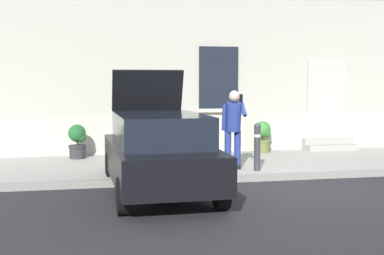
{
  "coord_description": "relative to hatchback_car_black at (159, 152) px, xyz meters",
  "views": [
    {
      "loc": [
        -3.77,
        -9.37,
        2.08
      ],
      "look_at": [
        -1.52,
        1.6,
        1.1
      ],
      "focal_mm": 48.69,
      "sensor_mm": 36.0,
      "label": 1
    }
  ],
  "objects": [
    {
      "name": "ground_plane",
      "position": [
        2.45,
        -0.09,
        -0.8
      ],
      "size": [
        80.0,
        80.0,
        0.0
      ],
      "primitive_type": "plane",
      "color": "#232326"
    },
    {
      "name": "planter_olive",
      "position": [
        3.45,
        4.08,
        -0.19
      ],
      "size": [
        0.44,
        0.44,
        0.86
      ],
      "color": "#606B38",
      "rests_on": "sidewalk"
    },
    {
      "name": "planter_cream",
      "position": [
        0.96,
        3.85,
        -0.19
      ],
      "size": [
        0.44,
        0.44,
        0.86
      ],
      "color": "beige",
      "rests_on": "sidewalk"
    },
    {
      "name": "planter_charcoal",
      "position": [
        -1.53,
        3.92,
        -0.19
      ],
      "size": [
        0.44,
        0.44,
        0.86
      ],
      "color": "#2D2D30",
      "rests_on": "sidewalk"
    },
    {
      "name": "bollard_near_person",
      "position": [
        2.33,
        1.26,
        -0.09
      ],
      "size": [
        0.15,
        0.15,
        1.04
      ],
      "color": "#333338",
      "rests_on": "sidewalk"
    },
    {
      "name": "building_facade",
      "position": [
        2.46,
        5.2,
        2.93
      ],
      "size": [
        24.0,
        1.52,
        7.5
      ],
      "color": "#B2AD9E",
      "rests_on": "ground"
    },
    {
      "name": "curb_edge",
      "position": [
        2.45,
        0.85,
        -0.72
      ],
      "size": [
        24.0,
        0.12,
        0.15
      ],
      "primitive_type": "cube",
      "color": "gray",
      "rests_on": "ground"
    },
    {
      "name": "person_on_phone",
      "position": [
        1.86,
        1.52,
        0.35
      ],
      "size": [
        0.51,
        0.49,
        1.75
      ],
      "rotation": [
        0.0,
        0.0,
        0.08
      ],
      "color": "navy",
      "rests_on": "sidewalk"
    },
    {
      "name": "sidewalk",
      "position": [
        2.45,
        2.71,
        -0.72
      ],
      "size": [
        24.0,
        3.6,
        0.15
      ],
      "primitive_type": "cube",
      "color": "#99968E",
      "rests_on": "ground"
    },
    {
      "name": "hatchback_car_black",
      "position": [
        0.0,
        0.0,
        0.0
      ],
      "size": [
        1.87,
        4.1,
        2.34
      ],
      "color": "black",
      "rests_on": "ground"
    },
    {
      "name": "entrance_stoop",
      "position": [
        5.49,
        4.24,
        -0.52
      ],
      "size": [
        1.48,
        0.64,
        0.32
      ],
      "color": "#9E998E",
      "rests_on": "sidewalk"
    }
  ]
}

